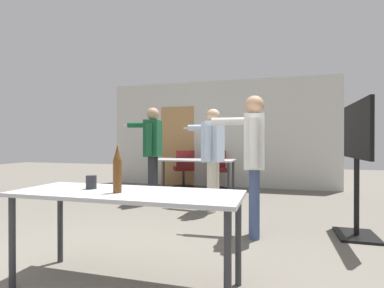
{
  "coord_description": "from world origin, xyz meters",
  "views": [
    {
      "loc": [
        1.42,
        -1.5,
        1.13
      ],
      "look_at": [
        0.23,
        2.69,
        1.1
      ],
      "focal_mm": 28.0,
      "sensor_mm": 36.0,
      "label": 1
    }
  ],
  "objects_px": {
    "person_center_tall": "(253,151)",
    "office_chair_far_right": "(184,170)",
    "tv_screen": "(357,152)",
    "office_chair_near_pushed": "(217,171)",
    "drink_cup": "(91,182)",
    "person_far_watching": "(152,145)",
    "person_left_plaid": "(212,150)",
    "beer_bottle": "(117,170)"
  },
  "relations": [
    {
      "from": "person_center_tall",
      "to": "office_chair_far_right",
      "type": "distance_m",
      "value": 3.97
    },
    {
      "from": "tv_screen",
      "to": "person_center_tall",
      "type": "relative_size",
      "value": 0.96
    },
    {
      "from": "office_chair_near_pushed",
      "to": "person_center_tall",
      "type": "bearing_deg",
      "value": 94.01
    },
    {
      "from": "office_chair_near_pushed",
      "to": "drink_cup",
      "type": "relative_size",
      "value": 8.36
    },
    {
      "from": "person_far_watching",
      "to": "drink_cup",
      "type": "distance_m",
      "value": 3.19
    },
    {
      "from": "person_left_plaid",
      "to": "drink_cup",
      "type": "height_order",
      "value": "person_left_plaid"
    },
    {
      "from": "tv_screen",
      "to": "office_chair_near_pushed",
      "type": "height_order",
      "value": "tv_screen"
    },
    {
      "from": "person_left_plaid",
      "to": "person_center_tall",
      "type": "xyz_separation_m",
      "value": [
        0.74,
        -1.16,
        0.02
      ]
    },
    {
      "from": "person_left_plaid",
      "to": "person_center_tall",
      "type": "bearing_deg",
      "value": -141.9
    },
    {
      "from": "beer_bottle",
      "to": "drink_cup",
      "type": "xyz_separation_m",
      "value": [
        -0.3,
        0.11,
        -0.12
      ]
    },
    {
      "from": "person_far_watching",
      "to": "office_chair_near_pushed",
      "type": "distance_m",
      "value": 2.2
    },
    {
      "from": "tv_screen",
      "to": "person_left_plaid",
      "type": "relative_size",
      "value": 0.96
    },
    {
      "from": "person_left_plaid",
      "to": "office_chair_near_pushed",
      "type": "distance_m",
      "value": 2.45
    },
    {
      "from": "person_far_watching",
      "to": "person_center_tall",
      "type": "bearing_deg",
      "value": -137.82
    },
    {
      "from": "person_far_watching",
      "to": "beer_bottle",
      "type": "relative_size",
      "value": 4.76
    },
    {
      "from": "person_left_plaid",
      "to": "person_center_tall",
      "type": "relative_size",
      "value": 0.99
    },
    {
      "from": "person_center_tall",
      "to": "office_chair_far_right",
      "type": "bearing_deg",
      "value": 26.64
    },
    {
      "from": "tv_screen",
      "to": "office_chair_near_pushed",
      "type": "bearing_deg",
      "value": -143.99
    },
    {
      "from": "person_left_plaid",
      "to": "drink_cup",
      "type": "relative_size",
      "value": 15.17
    },
    {
      "from": "person_left_plaid",
      "to": "person_far_watching",
      "type": "height_order",
      "value": "person_far_watching"
    },
    {
      "from": "office_chair_far_right",
      "to": "beer_bottle",
      "type": "distance_m",
      "value": 5.14
    },
    {
      "from": "tv_screen",
      "to": "office_chair_near_pushed",
      "type": "xyz_separation_m",
      "value": [
        -2.31,
        3.18,
        -0.59
      ]
    },
    {
      "from": "tv_screen",
      "to": "drink_cup",
      "type": "xyz_separation_m",
      "value": [
        -2.39,
        -1.82,
        -0.22
      ]
    },
    {
      "from": "person_far_watching",
      "to": "drink_cup",
      "type": "bearing_deg",
      "value": -174.7
    },
    {
      "from": "tv_screen",
      "to": "beer_bottle",
      "type": "distance_m",
      "value": 2.84
    },
    {
      "from": "person_far_watching",
      "to": "person_center_tall",
      "type": "relative_size",
      "value": 1.06
    },
    {
      "from": "office_chair_far_right",
      "to": "office_chair_near_pushed",
      "type": "distance_m",
      "value": 0.82
    },
    {
      "from": "drink_cup",
      "to": "tv_screen",
      "type": "bearing_deg",
      "value": 37.24
    },
    {
      "from": "tv_screen",
      "to": "person_far_watching",
      "type": "xyz_separation_m",
      "value": [
        -3.18,
        1.26,
        0.05
      ]
    },
    {
      "from": "person_far_watching",
      "to": "drink_cup",
      "type": "relative_size",
      "value": 16.14
    },
    {
      "from": "office_chair_far_right",
      "to": "office_chair_near_pushed",
      "type": "bearing_deg",
      "value": -20.65
    },
    {
      "from": "tv_screen",
      "to": "person_center_tall",
      "type": "bearing_deg",
      "value": -74.39
    },
    {
      "from": "person_center_tall",
      "to": "drink_cup",
      "type": "bearing_deg",
      "value": 138.16
    },
    {
      "from": "office_chair_near_pushed",
      "to": "drink_cup",
      "type": "distance_m",
      "value": 5.01
    },
    {
      "from": "person_far_watching",
      "to": "drink_cup",
      "type": "xyz_separation_m",
      "value": [
        0.79,
        -3.08,
        -0.27
      ]
    },
    {
      "from": "person_center_tall",
      "to": "office_chair_far_right",
      "type": "xyz_separation_m",
      "value": [
        -1.93,
        3.42,
        -0.59
      ]
    },
    {
      "from": "office_chair_near_pushed",
      "to": "beer_bottle",
      "type": "bearing_deg",
      "value": 78.82
    },
    {
      "from": "tv_screen",
      "to": "person_left_plaid",
      "type": "distance_m",
      "value": 2.1
    },
    {
      "from": "person_left_plaid",
      "to": "beer_bottle",
      "type": "bearing_deg",
      "value": -177.64
    },
    {
      "from": "person_far_watching",
      "to": "person_center_tall",
      "type": "distance_m",
      "value": 2.55
    },
    {
      "from": "person_center_tall",
      "to": "office_chair_near_pushed",
      "type": "distance_m",
      "value": 3.73
    },
    {
      "from": "person_center_tall",
      "to": "drink_cup",
      "type": "height_order",
      "value": "person_center_tall"
    }
  ]
}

